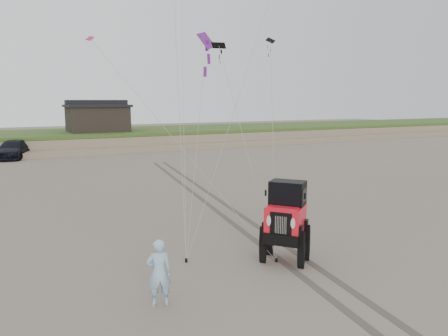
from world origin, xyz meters
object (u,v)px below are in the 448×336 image
Objects in this scene: truck_c at (13,149)px; man at (159,272)px; jeep at (285,230)px; cabin at (97,117)px.

truck_c is 3.17× the size of man.
truck_c is 32.15m from jeep.
jeep reaches higher than man.
jeep is 3.24× the size of man.
jeep is (6.97, -31.39, 0.24)m from truck_c.
truck_c is (-8.45, -5.79, -2.46)m from cabin.
man is (-5.96, -38.20, -2.39)m from cabin.
jeep is at bearing -154.96° from man.
cabin is at bearing 137.51° from jeep.
cabin reaches higher than truck_c.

